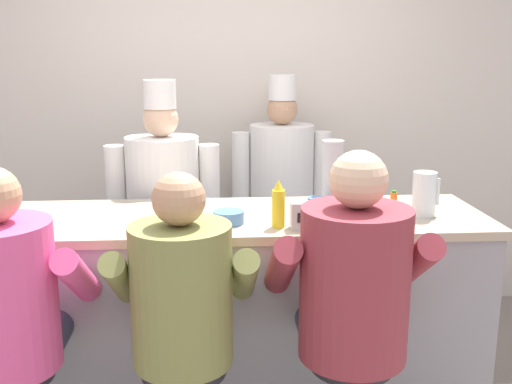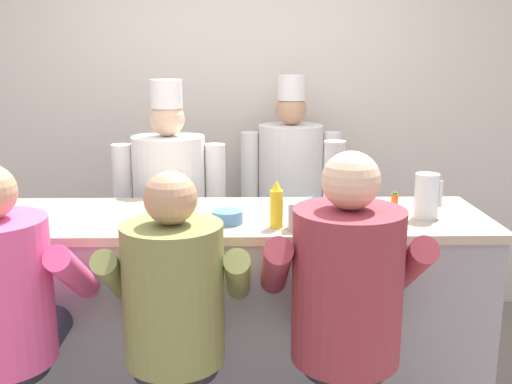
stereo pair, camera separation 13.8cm
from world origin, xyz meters
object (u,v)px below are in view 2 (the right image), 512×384
object	(u,v)px
hot_sauce_bottle_orange	(394,207)
cereal_bowl	(227,217)
breakfast_plate	(161,222)
cook_in_whites_far	(290,190)
coffee_mug_blue	(318,208)
diner_seated_olive	(175,302)
ketchup_bottle_red	(348,192)
mustard_bottle_yellow	(276,205)
water_pitcher_clear	(427,196)
diner_seated_maroon	(345,292)
diner_seated_pink	(3,299)
cook_in_whites_near	(170,210)
cup_stack_steel	(334,176)
napkin_dispenser_chrome	(303,216)

from	to	relation	value
hot_sauce_bottle_orange	cereal_bowl	size ratio (longest dim) A/B	0.97
breakfast_plate	cook_in_whites_far	distance (m)	1.43
coffee_mug_blue	diner_seated_olive	world-z (taller)	diner_seated_olive
ketchup_bottle_red	mustard_bottle_yellow	bearing A→B (deg)	-153.86
cook_in_whites_far	coffee_mug_blue	bearing A→B (deg)	-87.95
water_pitcher_clear	diner_seated_olive	bearing A→B (deg)	-153.97
mustard_bottle_yellow	hot_sauce_bottle_orange	world-z (taller)	mustard_bottle_yellow
diner_seated_olive	diner_seated_maroon	world-z (taller)	diner_seated_maroon
breakfast_plate	diner_seated_pink	size ratio (longest dim) A/B	0.18
breakfast_plate	cereal_bowl	xyz separation A→B (m)	(0.30, 0.03, 0.02)
hot_sauce_bottle_orange	cook_in_whites_near	distance (m)	1.36
cereal_bowl	coffee_mug_blue	size ratio (longest dim) A/B	1.07
diner_seated_olive	ketchup_bottle_red	bearing A→B (deg)	37.42
cook_in_whites_near	cereal_bowl	bearing A→B (deg)	-64.90
water_pitcher_clear	cereal_bowl	size ratio (longest dim) A/B	1.50
coffee_mug_blue	cup_stack_steel	world-z (taller)	cup_stack_steel
breakfast_plate	cook_in_whites_near	size ratio (longest dim) A/B	0.16
water_pitcher_clear	ketchup_bottle_red	bearing A→B (deg)	175.29
cereal_bowl	cook_in_whites_far	world-z (taller)	cook_in_whites_far
cereal_bowl	diner_seated_maroon	xyz separation A→B (m)	(0.46, -0.47, -0.17)
cook_in_whites_near	hot_sauce_bottle_orange	bearing A→B (deg)	-33.55
napkin_dispenser_chrome	breakfast_plate	bearing A→B (deg)	173.26
breakfast_plate	diner_seated_maroon	xyz separation A→B (m)	(0.76, -0.44, -0.16)
diner_seated_pink	breakfast_plate	bearing A→B (deg)	39.13
ketchup_bottle_red	diner_seated_pink	bearing A→B (deg)	-157.82
coffee_mug_blue	diner_seated_maroon	distance (m)	0.59
ketchup_bottle_red	breakfast_plate	size ratio (longest dim) A/B	0.99
water_pitcher_clear	cereal_bowl	world-z (taller)	water_pitcher_clear
hot_sauce_bottle_orange	diner_seated_maroon	world-z (taller)	diner_seated_maroon
water_pitcher_clear	coffee_mug_blue	distance (m)	0.51
breakfast_plate	cup_stack_steel	distance (m)	0.85
cook_in_whites_near	water_pitcher_clear	bearing A→B (deg)	-28.45
hot_sauce_bottle_orange	cup_stack_steel	size ratio (longest dim) A/B	0.40
diner_seated_maroon	cook_in_whites_near	world-z (taller)	cook_in_whites_near
diner_seated_pink	cook_in_whites_near	distance (m)	1.33
diner_seated_olive	coffee_mug_blue	bearing A→B (deg)	42.77
cup_stack_steel	cook_in_whites_far	size ratio (longest dim) A/B	0.21
breakfast_plate	diner_seated_maroon	distance (m)	0.89
water_pitcher_clear	cup_stack_steel	world-z (taller)	cup_stack_steel
cup_stack_steel	cook_in_whites_far	xyz separation A→B (m)	(-0.13, 1.03, -0.31)
mustard_bottle_yellow	coffee_mug_blue	distance (m)	0.26
hot_sauce_bottle_orange	diner_seated_olive	world-z (taller)	diner_seated_olive
mustard_bottle_yellow	diner_seated_olive	world-z (taller)	diner_seated_olive
cup_stack_steel	napkin_dispenser_chrome	xyz separation A→B (m)	(-0.18, -0.30, -0.11)
water_pitcher_clear	diner_seated_pink	size ratio (longest dim) A/B	0.15
coffee_mug_blue	diner_seated_olive	distance (m)	0.86
cereal_bowl	cook_in_whites_far	xyz separation A→B (m)	(0.38, 1.23, -0.16)
cook_in_whites_far	mustard_bottle_yellow	bearing A→B (deg)	-97.03
diner_seated_olive	cereal_bowl	bearing A→B (deg)	68.36
water_pitcher_clear	breakfast_plate	xyz separation A→B (m)	(-1.22, -0.10, -0.09)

